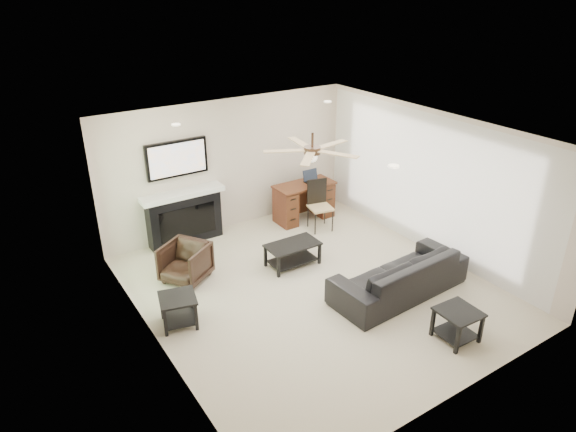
# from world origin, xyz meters

# --- Properties ---
(room_shell) EXTENTS (5.50, 5.54, 2.52)m
(room_shell) POSITION_xyz_m (0.19, 0.08, 1.68)
(room_shell) COLOR beige
(room_shell) RESTS_ON ground
(sofa) EXTENTS (2.29, 0.99, 0.66)m
(sofa) POSITION_xyz_m (1.04, -0.80, 0.33)
(sofa) COLOR black
(sofa) RESTS_ON ground
(armchair) EXTENTS (0.94, 0.94, 0.63)m
(armchair) POSITION_xyz_m (-1.56, 1.35, 0.31)
(armchair) COLOR black
(armchair) RESTS_ON ground
(coffee_table) EXTENTS (0.90, 0.51, 0.40)m
(coffee_table) POSITION_xyz_m (0.14, 0.80, 0.20)
(coffee_table) COLOR black
(coffee_table) RESTS_ON ground
(end_table_near) EXTENTS (0.54, 0.54, 0.45)m
(end_table_near) POSITION_xyz_m (0.89, -2.05, 0.23)
(end_table_near) COLOR black
(end_table_near) RESTS_ON ground
(end_table_left) EXTENTS (0.61, 0.61, 0.45)m
(end_table_left) POSITION_xyz_m (-2.11, 0.30, 0.23)
(end_table_left) COLOR black
(end_table_left) RESTS_ON ground
(fireplace_unit) EXTENTS (1.52, 0.34, 1.91)m
(fireplace_unit) POSITION_xyz_m (-1.03, 2.58, 0.95)
(fireplace_unit) COLOR black
(fireplace_unit) RESTS_ON ground
(desk) EXTENTS (1.22, 0.56, 0.76)m
(desk) POSITION_xyz_m (1.35, 2.20, 0.38)
(desk) COLOR #422610
(desk) RESTS_ON ground
(desk_chair) EXTENTS (0.50, 0.52, 0.97)m
(desk_chair) POSITION_xyz_m (1.35, 1.65, 0.48)
(desk_chair) COLOR black
(desk_chair) RESTS_ON ground
(laptop) EXTENTS (0.33, 0.24, 0.23)m
(laptop) POSITION_xyz_m (1.55, 2.18, 0.88)
(laptop) COLOR black
(laptop) RESTS_ON desk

